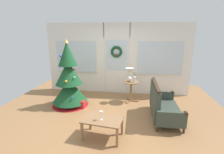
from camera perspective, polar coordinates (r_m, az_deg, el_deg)
ground_plane at (r=4.61m, az=-1.64°, el=-13.86°), size 6.76×6.76×0.00m
back_wall_with_door at (r=6.17m, az=1.58°, el=6.18°), size 5.20×0.19×2.55m
christmas_tree at (r=5.30m, az=-14.34°, el=-1.51°), size 1.12×1.12×2.04m
settee_sofa at (r=4.65m, az=16.53°, el=-9.08°), size 0.74×1.44×0.96m
side_table at (r=5.52m, az=6.43°, el=-3.54°), size 0.50×0.48×0.68m
table_lamp at (r=5.43m, az=5.96°, el=1.42°), size 0.28×0.28×0.44m
flower_vase at (r=5.37m, az=7.57°, el=-0.62°), size 0.11×0.10×0.35m
coffee_table at (r=3.72m, az=-3.25°, el=-14.93°), size 0.90×0.63×0.43m
wine_glass at (r=3.60m, az=-3.68°, el=-12.28°), size 0.08×0.08×0.20m
gift_box at (r=5.26m, az=-10.41°, el=-9.03°), size 0.22×0.19×0.22m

